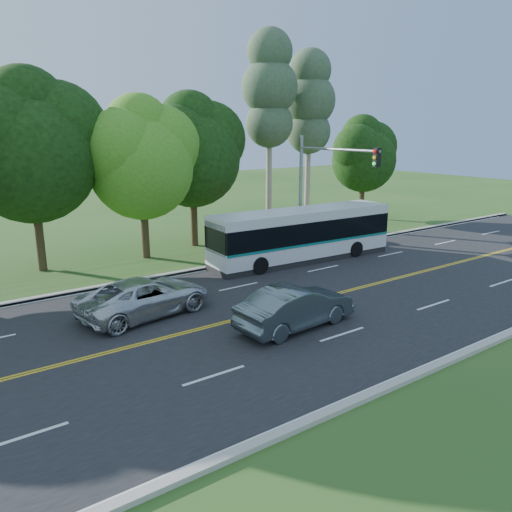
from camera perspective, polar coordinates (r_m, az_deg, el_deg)
ground at (r=21.69m, az=4.22°, el=-5.65°), size 120.00×120.00×0.00m
road at (r=21.69m, az=4.22°, el=-5.62°), size 60.00×14.00×0.02m
curb_north at (r=27.29m, az=-5.34°, el=-1.27°), size 60.00×0.30×0.15m
curb_south at (r=17.22m, az=19.82°, el=-11.80°), size 60.00×0.30×0.15m
grass_verge at (r=28.86m, az=-7.18°, el=-0.50°), size 60.00×4.00×0.10m
lane_markings at (r=21.63m, az=4.03°, el=-5.64°), size 57.60×13.82×0.00m
tree_row at (r=28.90m, az=-19.91°, el=12.21°), size 44.70×9.10×13.84m
bougainvillea_hedge at (r=31.95m, az=4.94°, el=2.26°), size 9.50×2.25×1.50m
traffic_signal at (r=28.86m, az=7.60°, el=8.83°), size 0.42×6.10×7.00m
transit_bus at (r=28.61m, az=5.26°, el=2.37°), size 11.34×2.97×2.94m
sedan at (r=19.12m, az=4.54°, el=-5.82°), size 5.02×2.07×1.62m
suv at (r=20.83m, az=-12.56°, el=-4.54°), size 5.84×3.38×1.53m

